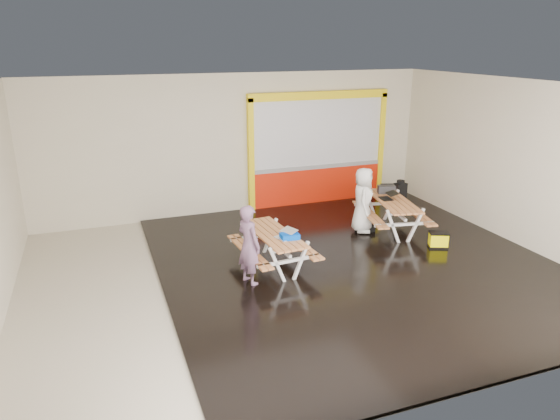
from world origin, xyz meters
name	(u,v)px	position (x,y,z in m)	size (l,w,h in m)	color
room	(297,185)	(0.00, 0.00, 1.75)	(10.02, 8.02, 3.52)	beige
deck	(355,263)	(1.25, 0.00, 0.03)	(7.50, 7.98, 0.05)	black
kiosk	(318,151)	(2.20, 3.93, 1.44)	(3.88, 0.16, 3.00)	red
picnic_table_left	(273,241)	(-0.33, 0.39, 0.57)	(1.39, 1.93, 0.74)	#BC7946
picnic_table_right	(393,207)	(2.90, 1.31, 0.60)	(1.69, 2.19, 0.78)	#BC7946
person_left	(249,245)	(-0.97, -0.12, 0.77)	(0.54, 0.35, 1.48)	#6E4E6A
person_right	(363,200)	(2.19, 1.44, 0.82)	(0.72, 0.47, 1.47)	white
laptop_left	(285,235)	(-0.20, 0.07, 0.79)	(0.44, 0.42, 0.15)	silver
laptop_right	(388,197)	(2.83, 1.42, 0.84)	(0.42, 0.38, 0.16)	black
blue_pouch	(290,236)	(-0.14, 0.00, 0.79)	(0.34, 0.24, 0.10)	#0042BF
toolbox	(386,189)	(3.04, 1.84, 0.88)	(0.45, 0.31, 0.23)	black
backpack	(400,190)	(3.63, 2.14, 0.71)	(0.32, 0.23, 0.50)	black
dark_case	(365,228)	(2.30, 1.47, 0.12)	(0.38, 0.28, 0.14)	black
fluke_bag	(438,240)	(3.27, 0.07, 0.21)	(0.46, 0.38, 0.34)	black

